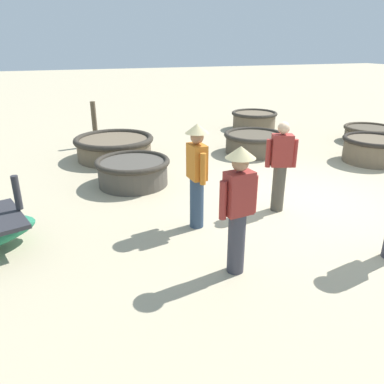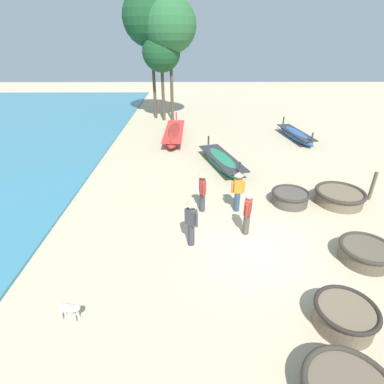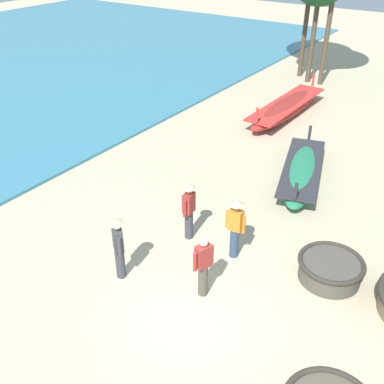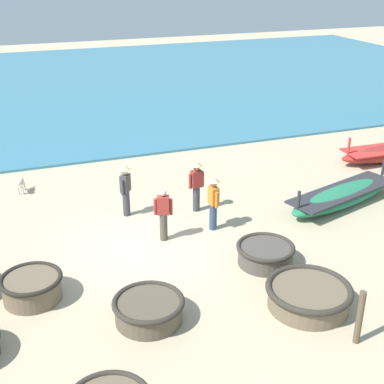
% 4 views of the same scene
% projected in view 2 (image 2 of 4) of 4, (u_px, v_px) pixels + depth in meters
% --- Properties ---
extents(ground_plane, '(80.00, 80.00, 0.00)m').
position_uv_depth(ground_plane, '(254.00, 246.00, 9.90)').
color(ground_plane, '#BCAD8C').
extents(coracle_far_left, '(1.47, 1.47, 0.62)m').
position_uv_depth(coracle_far_left, '(344.00, 315.00, 7.04)').
color(coracle_far_left, brown).
rests_on(coracle_far_left, ground).
extents(coracle_nearest, '(1.62, 1.62, 0.55)m').
position_uv_depth(coracle_nearest, '(366.00, 252.00, 9.15)').
color(coracle_nearest, brown).
rests_on(coracle_nearest, ground).
extents(coracle_weathered, '(2.00, 2.00, 0.57)m').
position_uv_depth(coracle_weathered, '(339.00, 196.00, 12.34)').
color(coracle_weathered, brown).
rests_on(coracle_weathered, ground).
extents(coracle_center, '(1.55, 1.55, 0.55)m').
position_uv_depth(coracle_center, '(290.00, 197.00, 12.29)').
color(coracle_center, '#4C473F').
rests_on(coracle_center, ground).
extents(long_boat_red_hull, '(1.56, 4.52, 1.00)m').
position_uv_depth(long_boat_red_hull, '(296.00, 135.00, 20.11)').
color(long_boat_red_hull, '#285693').
rests_on(long_boat_red_hull, ground).
extents(long_boat_blue_hull, '(1.30, 5.94, 1.17)m').
position_uv_depth(long_boat_blue_hull, '(174.00, 133.00, 20.20)').
color(long_boat_blue_hull, maroon).
rests_on(long_boat_blue_hull, ground).
extents(long_boat_ochre_hull, '(2.39, 4.73, 1.03)m').
position_uv_depth(long_boat_ochre_hull, '(222.00, 161.00, 15.88)').
color(long_boat_ochre_hull, '#237551').
rests_on(long_boat_ochre_hull, ground).
extents(fisherman_hauling, '(0.33, 0.50, 1.57)m').
position_uv_depth(fisherman_hauling, '(247.00, 213.00, 10.16)').
color(fisherman_hauling, '#4C473D').
rests_on(fisherman_hauling, ground).
extents(fisherman_with_hat, '(0.43, 0.39, 1.67)m').
position_uv_depth(fisherman_with_hat, '(191.00, 220.00, 9.55)').
color(fisherman_with_hat, '#383842').
rests_on(fisherman_with_hat, ground).
extents(fisherman_standing_left, '(0.53, 0.36, 1.67)m').
position_uv_depth(fisherman_standing_left, '(238.00, 189.00, 11.49)').
color(fisherman_standing_left, '#2D425B').
rests_on(fisherman_standing_left, ground).
extents(fisherman_by_coracle, '(0.36, 0.53, 1.67)m').
position_uv_depth(fisherman_by_coracle, '(202.00, 189.00, 11.47)').
color(fisherman_by_coracle, '#383842').
rests_on(fisherman_by_coracle, ground).
extents(dog, '(0.67, 0.31, 0.55)m').
position_uv_depth(dog, '(69.00, 309.00, 7.17)').
color(dog, beige).
rests_on(dog, ground).
extents(mooring_post_mid_beach, '(0.14, 0.14, 1.26)m').
position_uv_depth(mooring_post_mid_beach, '(373.00, 186.00, 12.46)').
color(mooring_post_mid_beach, brown).
rests_on(mooring_post_mid_beach, ground).
extents(tree_right_mid, '(2.87, 2.87, 6.55)m').
position_uv_depth(tree_right_mid, '(161.00, 53.00, 22.44)').
color(tree_right_mid, '#4C3D2D').
rests_on(tree_right_mid, ground).
extents(tree_tall_back, '(3.87, 3.87, 8.82)m').
position_uv_depth(tree_tall_back, '(170.00, 25.00, 21.59)').
color(tree_tall_back, '#4C3D2D').
rests_on(tree_tall_back, ground).
extents(tree_left_mid, '(4.16, 4.16, 9.47)m').
position_uv_depth(tree_left_mid, '(151.00, 18.00, 22.02)').
color(tree_left_mid, '#4C3D2D').
rests_on(tree_left_mid, ground).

